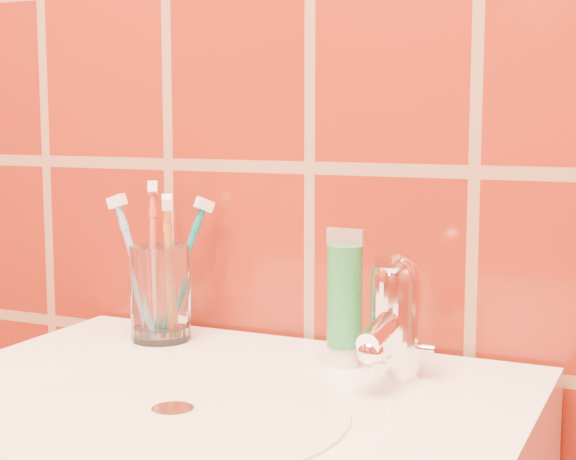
% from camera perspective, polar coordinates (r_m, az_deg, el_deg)
% --- Properties ---
extents(glass_tumbler, '(0.08, 0.08, 0.11)m').
position_cam_1_polar(glass_tumbler, '(0.99, -8.25, -4.04)').
color(glass_tumbler, white).
rests_on(glass_tumbler, pedestal_sink).
extents(toothpaste_tube, '(0.04, 0.04, 0.14)m').
position_cam_1_polar(toothpaste_tube, '(0.88, 3.68, -4.68)').
color(toothpaste_tube, white).
rests_on(toothpaste_tube, pedestal_sink).
extents(faucet, '(0.05, 0.11, 0.12)m').
position_cam_1_polar(faucet, '(0.85, 6.89, -5.29)').
color(faucet, white).
rests_on(faucet, pedestal_sink).
extents(toothbrush_0, '(0.09, 0.10, 0.18)m').
position_cam_1_polar(toothbrush_0, '(0.97, -7.76, -2.59)').
color(toothbrush_0, '#CB6323').
rests_on(toothbrush_0, glass_tumbler).
extents(toothbrush_1, '(0.10, 0.12, 0.19)m').
position_cam_1_polar(toothbrush_1, '(1.01, -8.72, -1.95)').
color(toothbrush_1, red).
rests_on(toothbrush_1, glass_tumbler).
extents(toothbrush_2, '(0.08, 0.08, 0.17)m').
position_cam_1_polar(toothbrush_2, '(0.99, -9.76, -2.48)').
color(toothbrush_2, '#72A9CC').
rests_on(toothbrush_2, glass_tumbler).
extents(toothbrush_3, '(0.12, 0.14, 0.18)m').
position_cam_1_polar(toothbrush_3, '(1.01, -6.92, -2.48)').
color(toothbrush_3, '#0D7074').
rests_on(toothbrush_3, glass_tumbler).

